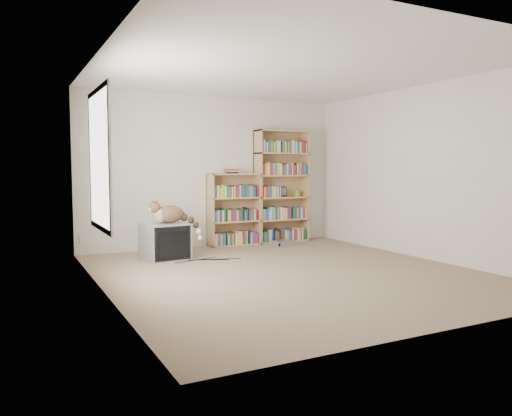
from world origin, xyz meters
name	(u,v)px	position (x,y,z in m)	size (l,w,h in m)	color
floor	(289,273)	(0.00, 0.00, 0.00)	(4.50, 5.00, 0.01)	gray
wall_back	(213,172)	(0.00, 2.50, 1.25)	(4.50, 0.02, 2.50)	silver
wall_front	(452,176)	(0.00, -2.50, 1.25)	(4.50, 0.02, 2.50)	silver
wall_left	(102,174)	(-2.25, 0.00, 1.25)	(0.02, 5.00, 2.50)	silver
wall_right	(424,172)	(2.25, 0.00, 1.25)	(0.02, 5.00, 2.50)	silver
ceiling	(290,70)	(0.00, 0.00, 2.50)	(4.50, 5.00, 0.02)	white
window	(99,160)	(-2.24, 0.20, 1.40)	(0.02, 1.22, 1.52)	white
crt_tv	(165,241)	(-1.12, 1.61, 0.26)	(0.67, 0.62, 0.52)	gray
cat	(173,216)	(-0.99, 1.60, 0.61)	(0.73, 0.50, 0.56)	#3B2518
bookcase_tall	(281,190)	(1.24, 2.36, 0.93)	(0.98, 0.30, 1.97)	tan
bookcase_short	(234,213)	(0.31, 2.36, 0.55)	(0.89, 0.30, 1.22)	tan
book_stack	(232,170)	(0.27, 2.36, 1.27)	(0.18, 0.23, 0.10)	#B91832
green_mug	(297,194)	(1.55, 2.34, 0.85)	(0.09, 0.09, 0.10)	#65A62F
framed_print	(283,191)	(1.32, 2.44, 0.89)	(0.13, 0.01, 0.18)	black
dvd_player	(283,243)	(1.04, 1.95, 0.04)	(0.36, 0.26, 0.08)	#9D9DA1
wall_outlet	(80,239)	(-2.24, 1.95, 0.32)	(0.01, 0.08, 0.13)	silver
floor_cables	(228,255)	(-0.19, 1.46, 0.00)	(1.20, 0.70, 0.01)	black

